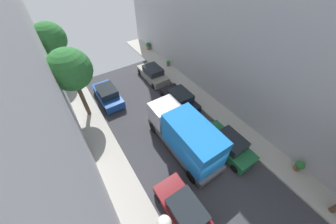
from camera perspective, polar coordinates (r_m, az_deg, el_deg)
name	(u,v)px	position (r m, az deg, el deg)	size (l,w,h in m)	color
ground	(205,175)	(13.50, 11.60, -18.86)	(32.00, 32.00, 0.00)	#38383D
sidewalk_left	(140,220)	(12.35, -8.68, -30.49)	(2.00, 44.00, 0.15)	#B7B2A8
sidewalk_right	(253,142)	(16.07, 25.10, -8.42)	(2.00, 44.00, 0.15)	#B7B2A8
parked_car_left_2	(185,212)	(11.73, 5.44, -28.67)	(1.78, 4.20, 1.57)	maroon
parked_car_left_3	(108,95)	(18.47, -18.35, 5.19)	(1.78, 4.20, 1.57)	#194799
parked_car_right_1	(228,144)	(14.36, 18.32, -9.62)	(1.78, 4.20, 1.57)	#1E6638
parked_car_right_2	(180,99)	(17.09, 3.70, 4.07)	(1.78, 4.20, 1.57)	black
parked_car_right_3	(153,74)	(20.47, -4.80, 11.86)	(1.78, 4.20, 1.57)	gray
delivery_truck	(185,135)	(12.86, 5.37, -7.25)	(2.26, 6.60, 3.38)	#4C4C51
street_tree_0	(70,70)	(15.35, -28.33, 11.55)	(3.17, 3.17, 6.18)	brown
street_tree_2	(50,38)	(22.02, -33.06, 18.77)	(3.03, 3.03, 5.91)	brown
potted_plant_0	(299,166)	(15.69, 35.92, -13.50)	(0.59, 0.59, 0.84)	brown
potted_plant_3	(168,63)	(22.74, 0.09, 15.15)	(0.46, 0.46, 0.72)	slate
potted_plant_4	(148,46)	(26.60, -6.20, 19.99)	(0.60, 0.60, 0.96)	brown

